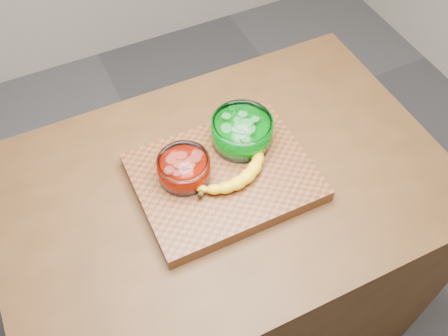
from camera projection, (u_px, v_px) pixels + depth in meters
name	position (u px, v px, depth m)	size (l,w,h in m)	color
ground	(224.00, 309.00, 2.04)	(3.50, 3.50, 0.00)	#4F4F53
counter	(224.00, 259.00, 1.68)	(1.20, 0.80, 0.90)	#4F3017
cutting_board	(224.00, 177.00, 1.30)	(0.45, 0.35, 0.04)	brown
bowl_red	(184.00, 168.00, 1.25)	(0.13, 0.13, 0.06)	white
bowl_green	(242.00, 132.00, 1.32)	(0.16, 0.16, 0.08)	white
banana	(232.00, 167.00, 1.27)	(0.25, 0.16, 0.04)	yellow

